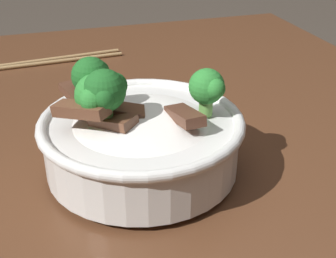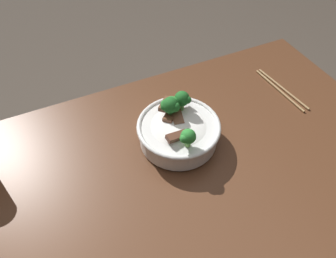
{
  "view_description": "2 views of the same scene",
  "coord_description": "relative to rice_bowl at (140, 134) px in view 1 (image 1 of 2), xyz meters",
  "views": [
    {
      "loc": [
        0.38,
        -0.2,
        1.05
      ],
      "look_at": [
        0.0,
        -0.08,
        0.84
      ],
      "focal_mm": 49.46,
      "sensor_mm": 36.0,
      "label": 1
    },
    {
      "loc": [
        0.21,
        0.4,
        1.44
      ],
      "look_at": [
        -0.02,
        -0.11,
        0.81
      ],
      "focal_mm": 33.69,
      "sensor_mm": 36.0,
      "label": 2
    }
  ],
  "objects": [
    {
      "name": "dining_table",
      "position": [
        0.05,
        0.1,
        -0.16
      ],
      "size": [
        1.28,
        0.77,
        0.76
      ],
      "color": "#56331E",
      "rests_on": "ground"
    },
    {
      "name": "rice_bowl",
      "position": [
        0.0,
        0.0,
        0.0
      ],
      "size": [
        0.22,
        0.22,
        0.13
      ],
      "color": "white",
      "rests_on": "dining_table"
    },
    {
      "name": "chopsticks_pair",
      "position": [
        -0.39,
        -0.05,
        -0.05
      ],
      "size": [
        0.04,
        0.22,
        0.01
      ],
      "color": "#9E7A4C",
      "rests_on": "dining_table"
    }
  ]
}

